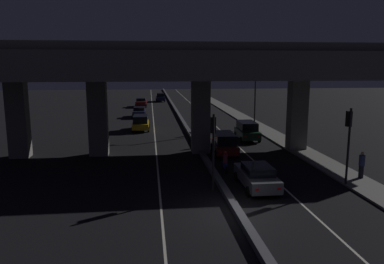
{
  "coord_description": "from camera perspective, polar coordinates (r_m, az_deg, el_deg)",
  "views": [
    {
      "loc": [
        -4.29,
        -17.34,
        7.4
      ],
      "look_at": [
        -0.46,
        16.16,
        1.37
      ],
      "focal_mm": 35.0,
      "sensor_mm": 36.0,
      "label": 1
    }
  ],
  "objects": [
    {
      "name": "pedestrian_on_sidewalk",
      "position": [
        26.81,
        24.43,
        -4.6
      ],
      "size": [
        0.38,
        0.38,
        1.74
      ],
      "color": "black",
      "rests_on": "sidewalk_right"
    },
    {
      "name": "sidewalk_right",
      "position": [
        47.76,
        9.48,
        1.17
      ],
      "size": [
        2.28,
        126.0,
        0.13
      ],
      "primitive_type": "cube",
      "color": "slate",
      "rests_on": "ground_plane"
    },
    {
      "name": "car_dark_blue_fourth_oncoming",
      "position": [
        77.89,
        -4.85,
        5.32
      ],
      "size": [
        1.87,
        3.97,
        1.72
      ],
      "rotation": [
        0.0,
        0.0,
        -1.56
      ],
      "color": "#141938",
      "rests_on": "ground_plane"
    },
    {
      "name": "car_dark_blue_second_oncoming",
      "position": [
        54.67,
        -8.07,
        3.05
      ],
      "size": [
        1.9,
        4.02,
        1.46
      ],
      "rotation": [
        0.0,
        0.0,
        -1.58
      ],
      "color": "#141938",
      "rests_on": "ground_plane"
    },
    {
      "name": "car_grey_lead",
      "position": [
        23.22,
        9.83,
        -6.61
      ],
      "size": [
        1.96,
        4.61,
        1.48
      ],
      "rotation": [
        0.0,
        0.0,
        1.57
      ],
      "color": "#515459",
      "rests_on": "ground_plane"
    },
    {
      "name": "car_taxi_yellow_lead_oncoming",
      "position": [
        43.42,
        -7.83,
        1.47
      ],
      "size": [
        2.04,
        4.12,
        1.74
      ],
      "rotation": [
        0.0,
        0.0,
        -1.59
      ],
      "color": "gold",
      "rests_on": "ground_plane"
    },
    {
      "name": "street_lamp",
      "position": [
        44.3,
        9.21,
        7.13
      ],
      "size": [
        2.6,
        0.32,
        8.79
      ],
      "color": "#2D2D30",
      "rests_on": "ground_plane"
    },
    {
      "name": "car_dark_red_third_oncoming",
      "position": [
        68.18,
        -7.76,
        4.49
      ],
      "size": [
        2.09,
        4.33,
        1.55
      ],
      "rotation": [
        0.0,
        0.0,
        -1.6
      ],
      "color": "#591414",
      "rests_on": "ground_plane"
    },
    {
      "name": "elevated_overpass",
      "position": [
        31.4,
        0.97,
        9.68
      ],
      "size": [
        36.28,
        10.13,
        9.32
      ],
      "color": "slate",
      "rests_on": "ground_plane"
    },
    {
      "name": "motorcycle_blue_filtering_near",
      "position": [
        26.42,
        5.09,
        -4.73
      ],
      "size": [
        0.33,
        1.76,
        1.49
      ],
      "rotation": [
        0.0,
        0.0,
        1.52
      ],
      "color": "black",
      "rests_on": "ground_plane"
    },
    {
      "name": "car_dark_red_second",
      "position": [
        31.65,
        4.94,
        -1.66
      ],
      "size": [
        2.12,
        4.5,
        1.77
      ],
      "rotation": [
        0.0,
        0.0,
        1.52
      ],
      "color": "#591414",
      "rests_on": "ground_plane"
    },
    {
      "name": "lane_line_left_inner",
      "position": [
        52.86,
        -5.92,
        2.04
      ],
      "size": [
        0.12,
        126.0,
        0.0
      ],
      "primitive_type": "cube",
      "color": "beige",
      "rests_on": "ground_plane"
    },
    {
      "name": "traffic_light_right_of_median",
      "position": [
        24.75,
        22.74,
        -0.14
      ],
      "size": [
        0.3,
        0.49,
        4.86
      ],
      "color": "black",
      "rests_on": "ground_plane"
    },
    {
      "name": "motorcycle_white_filtering_mid",
      "position": [
        34.25,
        1.77,
        -1.31
      ],
      "size": [
        0.34,
        1.82,
        1.39
      ],
      "rotation": [
        0.0,
        0.0,
        1.65
      ],
      "color": "black",
      "rests_on": "ground_plane"
    },
    {
      "name": "ground_plane",
      "position": [
        19.33,
        6.98,
        -12.43
      ],
      "size": [
        200.0,
        200.0,
        0.0
      ],
      "primitive_type": "plane",
      "color": "black"
    },
    {
      "name": "lane_line_right_inner",
      "position": [
        53.47,
        2.24,
        2.18
      ],
      "size": [
        0.12,
        126.0,
        0.0
      ],
      "primitive_type": "cube",
      "color": "beige",
      "rests_on": "ground_plane"
    },
    {
      "name": "median_divider",
      "position": [
        53.01,
        -1.82,
        2.29
      ],
      "size": [
        0.42,
        126.0,
        0.32
      ],
      "primitive_type": "cube",
      "color": "#4C4C51",
      "rests_on": "ground_plane"
    },
    {
      "name": "motorcycle_red_filtering_far",
      "position": [
        40.03,
        0.55,
        0.4
      ],
      "size": [
        0.33,
        1.84,
        1.46
      ],
      "rotation": [
        0.0,
        0.0,
        1.54
      ],
      "color": "black",
      "rests_on": "ground_plane"
    },
    {
      "name": "traffic_light_left_of_median",
      "position": [
        21.96,
        3.25,
        -1.0
      ],
      "size": [
        0.3,
        0.49,
        4.62
      ],
      "color": "black",
      "rests_on": "ground_plane"
    },
    {
      "name": "car_dark_green_third",
      "position": [
        37.86,
        8.39,
        0.25
      ],
      "size": [
        2.05,
        4.22,
        1.84
      ],
      "rotation": [
        0.0,
        0.0,
        1.55
      ],
      "color": "black",
      "rests_on": "ground_plane"
    }
  ]
}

